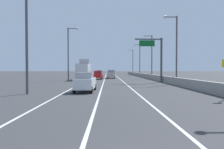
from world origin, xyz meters
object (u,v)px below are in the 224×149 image
lamp_post_right_second (175,45)px  box_truck (84,70)px  lamp_post_right_third (151,54)px  car_gray_1 (100,74)px  car_silver_0 (111,74)px  lamp_post_left_mid (69,50)px  car_white_2 (85,82)px  overhead_sign_gantry (157,55)px  lamp_post_right_fourth (139,58)px  lamp_post_right_fifth (132,60)px  car_red_3 (98,75)px  lamp_post_left_near (29,29)px

lamp_post_right_second → box_truck: lamp_post_right_second is taller
lamp_post_right_third → car_gray_1: size_ratio=2.39×
car_gray_1 → box_truck: size_ratio=0.52×
car_silver_0 → car_gray_1: car_silver_0 is taller
lamp_post_left_mid → car_white_2: (5.18, -21.04, -4.95)m
lamp_post_left_mid → car_gray_1: (5.12, 20.26, -4.98)m
overhead_sign_gantry → car_white_2: bearing=-125.1°
overhead_sign_gantry → lamp_post_right_second: bearing=-64.1°
car_gray_1 → car_white_2: (0.07, -41.30, 0.03)m
lamp_post_right_second → lamp_post_right_fourth: (-0.03, 38.59, 0.00)m
overhead_sign_gantry → lamp_post_right_fifth: lamp_post_right_fifth is taller
lamp_post_right_fourth → lamp_post_right_third: bearing=-89.7°
lamp_post_right_fifth → car_red_3: size_ratio=2.31×
lamp_post_right_third → lamp_post_left_near: size_ratio=1.00×
lamp_post_right_fifth → car_white_2: (-12.31, -69.06, -4.95)m
lamp_post_left_near → car_red_3: bearing=80.5°
lamp_post_right_third → lamp_post_right_second: bearing=-90.2°
lamp_post_right_third → lamp_post_left_near: (-17.31, -32.59, 0.00)m
lamp_post_left_near → car_white_2: 7.22m
lamp_post_left_near → car_red_3: 30.01m
car_silver_0 → car_gray_1: (-3.18, 9.20, -0.08)m
car_white_2 → overhead_sign_gantry: bearing=54.9°
lamp_post_right_fifth → lamp_post_left_near: bearing=-103.5°
overhead_sign_gantry → lamp_post_right_second: (1.87, -3.85, 1.20)m
lamp_post_right_third → lamp_post_left_near: bearing=-118.0°
car_silver_0 → lamp_post_left_mid: bearing=-126.9°
lamp_post_right_fifth → car_gray_1: bearing=-114.0°
car_red_3 → box_truck: size_ratio=0.54×
overhead_sign_gantry → car_red_3: 16.40m
lamp_post_right_fifth → car_silver_0: size_ratio=2.20×
lamp_post_left_near → car_gray_1: size_ratio=2.39×
car_red_3 → lamp_post_right_fifth: bearing=73.8°
car_silver_0 → overhead_sign_gantry: bearing=-66.4°
overhead_sign_gantry → box_truck: overhead_sign_gantry is taller
overhead_sign_gantry → car_gray_1: 28.60m
lamp_post_right_second → car_red_3: size_ratio=2.31×
lamp_post_right_fourth → car_white_2: (-12.41, -49.77, -4.95)m
car_silver_0 → car_red_3: bearing=-120.9°
lamp_post_right_third → lamp_post_right_fourth: (-0.10, 19.29, 0.00)m
lamp_post_right_second → lamp_post_right_fifth: same height
lamp_post_right_second → lamp_post_right_third: same height
lamp_post_right_fourth → car_white_2: size_ratio=2.26×
lamp_post_right_second → car_silver_0: bearing=114.0°
car_silver_0 → car_gray_1: bearing=109.1°
lamp_post_left_near → car_gray_1: 43.95m
box_truck → lamp_post_right_second: bearing=-40.7°
lamp_post_right_fifth → car_silver_0: lamp_post_right_fifth is taller
lamp_post_right_third → box_truck: 16.94m
car_white_2 → lamp_post_left_near: bearing=-156.3°
overhead_sign_gantry → car_white_2: 18.75m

